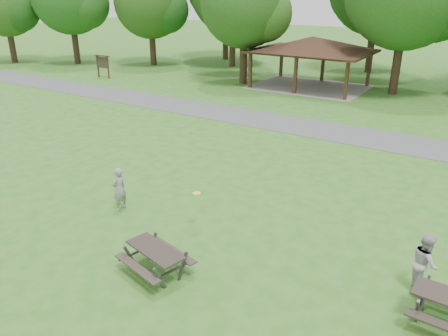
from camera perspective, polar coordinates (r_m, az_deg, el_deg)
ground at (r=13.51m, az=-13.00°, el=-9.73°), size 160.00×160.00×0.00m
asphalt_path at (r=24.41m, az=10.76°, el=5.26°), size 120.00×3.20×0.02m
pavilion at (r=34.37m, az=11.40°, el=15.36°), size 8.60×7.01×3.76m
notice_board at (r=38.85m, az=-15.59°, el=13.15°), size 1.60×0.30×1.88m
tree_row_b at (r=44.45m, az=-9.52°, el=20.38°), size 7.14×6.80×9.28m
tree_row_d at (r=34.96m, az=2.81°, el=20.32°), size 6.93×6.60×9.27m
tree_flank_left at (r=50.20m, az=-26.64°, el=18.50°), size 6.72×6.40×8.93m
picnic_table_middle at (r=11.86m, az=-8.95°, el=-11.12°), size 2.03×1.78×0.76m
frisbee_in_flight at (r=13.35m, az=-3.60°, el=-3.30°), size 0.28×0.28×0.02m
frisbee_thrower at (r=15.20m, az=-13.53°, el=-2.70°), size 0.38×0.57×1.53m
frisbee_catcher at (r=12.10m, az=24.74°, el=-11.15°), size 0.83×0.93×1.57m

